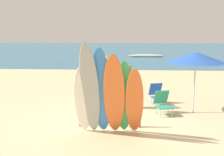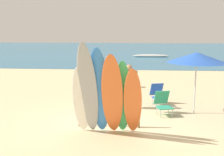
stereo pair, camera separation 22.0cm
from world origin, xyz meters
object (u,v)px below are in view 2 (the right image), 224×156
surfboard_grey_1 (88,90)px  surfboard_orange_5 (133,102)px  surfboard_green_4 (122,98)px  beachgoer_strolling (129,83)px  surfboard_rack (109,109)px  surfboard_orange_3 (112,96)px  surfboard_blue_2 (100,92)px  beachgoer_midbeach (108,69)px  beach_umbrella (197,57)px  surfboard_white_0 (81,100)px  beach_chair_red (158,93)px  distant_boat (151,56)px  beach_chair_blue (163,102)px

surfboard_grey_1 → surfboard_orange_5: 1.23m
surfboard_green_4 → beachgoer_strolling: surfboard_green_4 is taller
surfboard_grey_1 → surfboard_orange_5: bearing=11.1°
beachgoer_strolling → surfboard_rack: bearing=-108.0°
surfboard_orange_3 → surfboard_green_4: surfboard_orange_3 is taller
surfboard_blue_2 → beachgoer_midbeach: size_ratio=1.63×
surfboard_orange_5 → beach_umbrella: beach_umbrella is taller
surfboard_white_0 → surfboard_grey_1: (0.22, -0.14, 0.31)m
surfboard_white_0 → surfboard_green_4: (1.12, 0.07, 0.07)m
surfboard_orange_5 → beachgoer_strolling: size_ratio=1.25×
surfboard_grey_1 → surfboard_blue_2: size_ratio=1.06×
surfboard_white_0 → beach_chair_red: bearing=50.8°
beachgoer_strolling → distant_boat: 19.26m
surfboard_orange_3 → beach_umbrella: surfboard_orange_3 is taller
surfboard_orange_3 → beach_chair_red: 3.81m
beachgoer_midbeach → surfboard_rack: bearing=-114.9°
surfboard_white_0 → distant_boat: 22.06m
surfboard_white_0 → distant_boat: surfboard_white_0 is taller
surfboard_blue_2 → beach_chair_red: surfboard_blue_2 is taller
beach_chair_red → surfboard_orange_3: bearing=-130.0°
surfboard_blue_2 → beach_chair_blue: surfboard_blue_2 is taller
surfboard_orange_3 → surfboard_rack: bearing=102.7°
beachgoer_midbeach → beach_umbrella: size_ratio=0.75×
surfboard_white_0 → beachgoer_midbeach: (0.15, 6.25, -0.07)m
surfboard_rack → surfboard_grey_1: size_ratio=0.68×
surfboard_green_4 → beach_umbrella: bearing=41.8°
beachgoer_midbeach → distant_boat: beachgoer_midbeach is taller
distant_boat → beachgoer_midbeach: bearing=-101.3°
surfboard_grey_1 → beachgoer_strolling: 3.01m
surfboard_green_4 → beach_umbrella: (2.41, 2.17, 0.89)m
surfboard_orange_5 → beachgoer_midbeach: size_ratio=1.28×
beach_umbrella → surfboard_orange_3: bearing=-138.6°
surfboard_white_0 → surfboard_grey_1: 0.41m
surfboard_white_0 → beach_umbrella: bearing=28.8°
surfboard_rack → beach_chair_blue: size_ratio=2.33×
beach_chair_blue → surfboard_blue_2: bearing=-145.9°
surfboard_grey_1 → beach_umbrella: surfboard_grey_1 is taller
surfboard_grey_1 → distant_boat: size_ratio=0.72×
surfboard_rack → beachgoer_strolling: 2.10m
beachgoer_strolling → beach_chair_red: beachgoer_strolling is taller
beach_chair_red → beach_umbrella: 2.19m
surfboard_grey_1 → beach_chair_red: bearing=62.1°
surfboard_white_0 → beach_chair_red: size_ratio=2.57×
beachgoer_strolling → beach_chair_red: (1.12, 0.64, -0.52)m
surfboard_orange_3 → surfboard_orange_5: 0.58m
beachgoer_midbeach → beach_chair_red: bearing=-83.4°
surfboard_orange_3 → beach_umbrella: (2.67, 2.35, 0.80)m
surfboard_orange_5 → beachgoer_midbeach: bearing=103.9°
beachgoer_strolling → beach_chair_blue: 1.44m
surfboard_grey_1 → beach_umbrella: 4.13m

